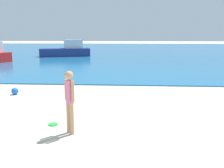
# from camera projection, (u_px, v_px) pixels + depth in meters

# --- Properties ---
(water) EXTENTS (160.00, 60.00, 0.06)m
(water) POSITION_uv_depth(u_px,v_px,m) (128.00, 50.00, 42.58)
(water) COLOR #1E6B9E
(water) RESTS_ON ground
(person_standing) EXTENTS (0.30, 0.29, 1.67)m
(person_standing) POSITION_uv_depth(u_px,v_px,m) (70.00, 98.00, 6.69)
(person_standing) COLOR tan
(person_standing) RESTS_ON ground
(frisbee) EXTENTS (0.29, 0.29, 0.03)m
(frisbee) POSITION_uv_depth(u_px,v_px,m) (53.00, 124.00, 7.51)
(frisbee) COLOR green
(frisbee) RESTS_ON ground
(boat_far) EXTENTS (6.02, 3.56, 1.95)m
(boat_far) POSITION_uv_depth(u_px,v_px,m) (67.00, 50.00, 30.23)
(boat_far) COLOR navy
(boat_far) RESTS_ON water
(beach_ball) EXTENTS (0.30, 0.30, 0.30)m
(beach_ball) POSITION_uv_depth(u_px,v_px,m) (15.00, 91.00, 11.27)
(beach_ball) COLOR blue
(beach_ball) RESTS_ON ground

